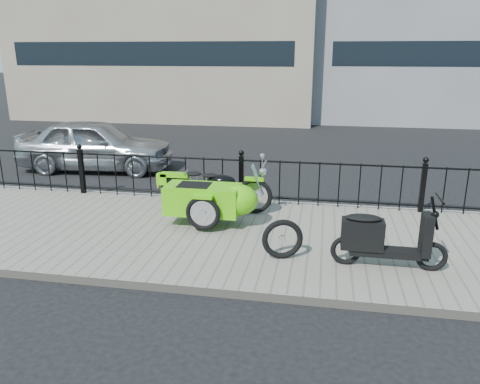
% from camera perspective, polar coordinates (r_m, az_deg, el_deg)
% --- Properties ---
extents(ground, '(120.00, 120.00, 0.00)m').
position_cam_1_polar(ground, '(8.44, -1.42, -4.61)').
color(ground, black).
rests_on(ground, ground).
extents(sidewalk, '(30.00, 3.80, 0.12)m').
position_cam_1_polar(sidewalk, '(7.97, -2.16, -5.49)').
color(sidewalk, gray).
rests_on(sidewalk, ground).
extents(curb, '(30.00, 0.10, 0.12)m').
position_cam_1_polar(curb, '(9.76, 0.31, -1.26)').
color(curb, gray).
rests_on(curb, ground).
extents(iron_fence, '(14.11, 0.11, 1.08)m').
position_cam_1_polar(iron_fence, '(9.47, 0.16, 1.52)').
color(iron_fence, black).
rests_on(iron_fence, sidewalk).
extents(motorcycle_sidecar, '(2.28, 1.48, 0.98)m').
position_cam_1_polar(motorcycle_sidecar, '(8.32, -3.13, -0.62)').
color(motorcycle_sidecar, black).
rests_on(motorcycle_sidecar, sidewalk).
extents(scooter, '(1.61, 0.47, 1.09)m').
position_cam_1_polar(scooter, '(6.90, 16.82, -5.52)').
color(scooter, black).
rests_on(scooter, sidewalk).
extents(spare_tire, '(0.62, 0.24, 0.61)m').
position_cam_1_polar(spare_tire, '(6.94, 5.20, -5.74)').
color(spare_tire, black).
rests_on(spare_tire, sidewalk).
extents(sedan_car, '(4.18, 1.97, 1.38)m').
position_cam_1_polar(sedan_car, '(13.15, -17.17, 5.53)').
color(sedan_car, '#ABAEB2').
rests_on(sedan_car, ground).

